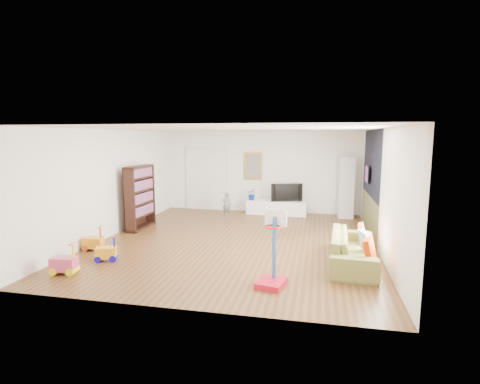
% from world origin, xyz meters
% --- Properties ---
extents(floor, '(6.50, 7.50, 0.00)m').
position_xyz_m(floor, '(0.00, 0.00, 0.00)').
color(floor, brown).
rests_on(floor, ground).
extents(ceiling, '(6.50, 7.50, 0.00)m').
position_xyz_m(ceiling, '(0.00, 0.00, 2.70)').
color(ceiling, white).
rests_on(ceiling, ground).
extents(wall_back, '(6.50, 0.00, 2.70)m').
position_xyz_m(wall_back, '(0.00, 3.75, 1.35)').
color(wall_back, white).
rests_on(wall_back, ground).
extents(wall_front, '(6.50, 0.00, 2.70)m').
position_xyz_m(wall_front, '(0.00, -3.75, 1.35)').
color(wall_front, silver).
rests_on(wall_front, ground).
extents(wall_left, '(0.00, 7.50, 2.70)m').
position_xyz_m(wall_left, '(-3.25, 0.00, 1.35)').
color(wall_left, silver).
rests_on(wall_left, ground).
extents(wall_right, '(0.00, 7.50, 2.70)m').
position_xyz_m(wall_right, '(3.25, 0.00, 1.35)').
color(wall_right, silver).
rests_on(wall_right, ground).
extents(navy_accent, '(0.01, 3.20, 1.70)m').
position_xyz_m(navy_accent, '(3.23, 1.40, 1.85)').
color(navy_accent, black).
rests_on(navy_accent, wall_right).
extents(olive_wainscot, '(0.01, 3.20, 1.00)m').
position_xyz_m(olive_wainscot, '(3.23, 1.40, 0.50)').
color(olive_wainscot, brown).
rests_on(olive_wainscot, wall_right).
extents(doorway, '(1.45, 0.06, 2.10)m').
position_xyz_m(doorway, '(-1.90, 3.71, 1.05)').
color(doorway, white).
rests_on(doorway, ground).
extents(painting_back, '(0.62, 0.06, 0.92)m').
position_xyz_m(painting_back, '(-0.25, 3.71, 1.55)').
color(painting_back, gold).
rests_on(painting_back, wall_back).
extents(artwork_right, '(0.04, 0.56, 0.46)m').
position_xyz_m(artwork_right, '(3.17, 1.60, 1.55)').
color(artwork_right, '#7F3F8C').
rests_on(artwork_right, wall_right).
extents(media_console, '(1.97, 0.58, 0.46)m').
position_xyz_m(media_console, '(0.60, 3.32, 0.23)').
color(media_console, white).
rests_on(media_console, ground).
extents(tall_cabinet, '(0.46, 0.46, 1.90)m').
position_xyz_m(tall_cabinet, '(2.77, 3.30, 0.95)').
color(tall_cabinet, silver).
rests_on(tall_cabinet, ground).
extents(bookshelf, '(0.34, 1.20, 1.74)m').
position_xyz_m(bookshelf, '(-2.88, 0.70, 0.87)').
color(bookshelf, black).
rests_on(bookshelf, ground).
extents(sofa, '(0.98, 2.22, 0.64)m').
position_xyz_m(sofa, '(2.63, -1.18, 0.32)').
color(sofa, olive).
rests_on(sofa, ground).
extents(basketball_hoop, '(0.55, 0.62, 1.30)m').
position_xyz_m(basketball_hoop, '(1.18, -2.59, 0.65)').
color(basketball_hoop, '#B90D23').
rests_on(basketball_hoop, ground).
extents(ride_on_yellow, '(0.45, 0.31, 0.56)m').
position_xyz_m(ride_on_yellow, '(-2.98, -1.41, 0.28)').
color(ride_on_yellow, orange).
rests_on(ride_on_yellow, ground).
extents(ride_on_orange, '(0.46, 0.37, 0.54)m').
position_xyz_m(ride_on_orange, '(-2.30, -2.01, 0.27)').
color(ride_on_orange, orange).
rests_on(ride_on_orange, ground).
extents(ride_on_pink, '(0.48, 0.34, 0.60)m').
position_xyz_m(ride_on_pink, '(-2.65, -2.83, 0.30)').
color(ride_on_pink, '#D64673').
rests_on(ride_on_pink, ground).
extents(child, '(0.32, 0.25, 0.77)m').
position_xyz_m(child, '(-0.94, 2.76, 0.39)').
color(child, slate).
rests_on(child, ground).
extents(tv, '(1.01, 0.44, 0.59)m').
position_xyz_m(tv, '(0.90, 3.34, 0.75)').
color(tv, black).
rests_on(tv, media_console).
extents(vase_plant, '(0.40, 0.37, 0.40)m').
position_xyz_m(vase_plant, '(-0.21, 3.30, 0.65)').
color(vase_plant, '#072D92').
rests_on(vase_plant, media_console).
extents(pillow_left, '(0.22, 0.41, 0.40)m').
position_xyz_m(pillow_left, '(2.86, -1.80, 0.50)').
color(pillow_left, '#B73100').
rests_on(pillow_left, sofa).
extents(pillow_center, '(0.21, 0.41, 0.40)m').
position_xyz_m(pillow_center, '(2.85, -1.19, 0.50)').
color(pillow_center, silver).
rests_on(pillow_center, sofa).
extents(pillow_right, '(0.15, 0.39, 0.38)m').
position_xyz_m(pillow_right, '(2.86, -0.56, 0.50)').
color(pillow_right, '#B3491F').
rests_on(pillow_right, sofa).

